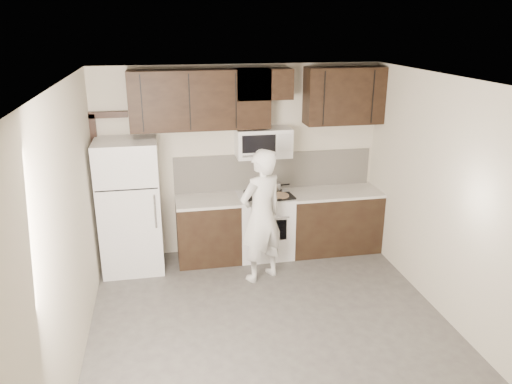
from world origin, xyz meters
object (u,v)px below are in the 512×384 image
object	(u,v)px
refrigerator	(130,206)
person	(261,216)
stove	(265,225)
microwave	(263,142)

from	to	relation	value
refrigerator	person	bearing A→B (deg)	-20.87
stove	refrigerator	distance (m)	1.90
stove	person	bearing A→B (deg)	-105.50
stove	microwave	xyz separation A→B (m)	(-0.00, 0.12, 1.19)
stove	person	world-z (taller)	person
stove	refrigerator	size ratio (longest dim) A/B	0.52
microwave	refrigerator	size ratio (longest dim) A/B	0.42
microwave	person	xyz separation A→B (m)	(-0.19, -0.80, -0.77)
microwave	person	bearing A→B (deg)	-103.29
stove	person	size ratio (longest dim) A/B	0.53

